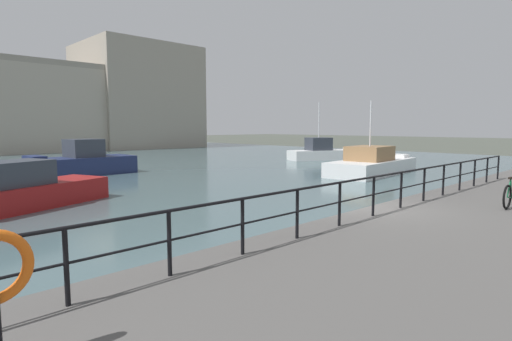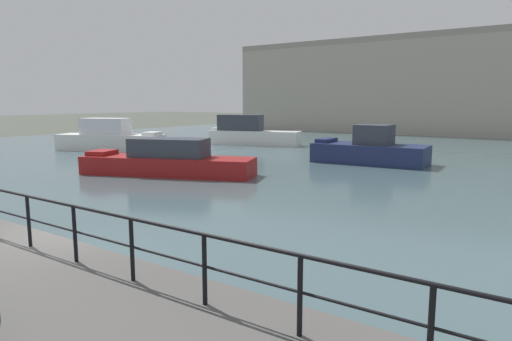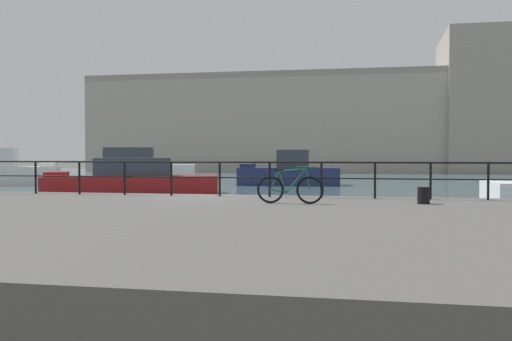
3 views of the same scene
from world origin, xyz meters
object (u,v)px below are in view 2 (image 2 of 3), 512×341
at_px(moored_blue_motorboat, 250,133).
at_px(moored_red_daysailer, 110,138).
at_px(moored_harbor_tender, 370,150).
at_px(moored_green_narrowboat, 167,161).

bearing_deg(moored_blue_motorboat, moored_red_daysailer, 42.19).
xyz_separation_m(moored_red_daysailer, moored_harbor_tender, (19.42, 4.09, -0.12)).
bearing_deg(moored_green_narrowboat, moored_blue_motorboat, -90.09).
relative_size(moored_green_narrowboat, moored_blue_motorboat, 1.12).
distance_m(moored_green_narrowboat, moored_blue_motorboat, 17.12).
relative_size(moored_red_daysailer, moored_harbor_tender, 1.24).
xyz_separation_m(moored_red_daysailer, moored_green_narrowboat, (12.41, -6.06, -0.22)).
bearing_deg(moored_red_daysailer, moored_green_narrowboat, -48.61).
height_order(moored_red_daysailer, moored_green_narrowboat, moored_red_daysailer).
distance_m(moored_green_narrowboat, moored_harbor_tender, 12.34).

